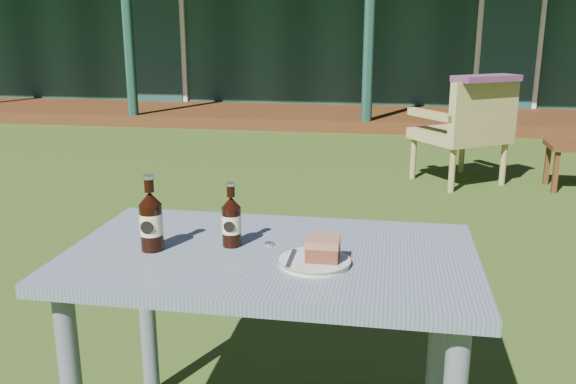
% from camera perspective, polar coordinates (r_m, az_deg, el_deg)
% --- Properties ---
extents(ground, '(80.00, 80.00, 0.00)m').
position_cam_1_polar(ground, '(3.54, 3.59, -7.38)').
color(ground, '#334916').
extents(pavilion, '(15.80, 8.30, 3.45)m').
position_cam_1_polar(pavilion, '(12.65, 8.55, 16.18)').
color(pavilion, '#16392D').
rests_on(pavilion, ground).
extents(cafe_table, '(1.20, 0.70, 0.72)m').
position_cam_1_polar(cafe_table, '(1.84, -1.60, -8.48)').
color(cafe_table, slate).
rests_on(cafe_table, ground).
extents(plate, '(0.20, 0.20, 0.01)m').
position_cam_1_polar(plate, '(1.71, 2.50, -6.48)').
color(plate, silver).
rests_on(plate, cafe_table).
extents(cake_slice, '(0.09, 0.09, 0.06)m').
position_cam_1_polar(cake_slice, '(1.70, 3.28, -5.28)').
color(cake_slice, brown).
rests_on(cake_slice, plate).
extents(fork, '(0.01, 0.14, 0.00)m').
position_cam_1_polar(fork, '(1.70, 0.28, -6.23)').
color(fork, silver).
rests_on(fork, plate).
extents(cola_bottle_near, '(0.06, 0.06, 0.20)m').
position_cam_1_polar(cola_bottle_near, '(1.83, -5.31, -2.71)').
color(cola_bottle_near, black).
rests_on(cola_bottle_near, cafe_table).
extents(cola_bottle_far, '(0.07, 0.07, 0.23)m').
position_cam_1_polar(cola_bottle_far, '(1.83, -12.69, -2.62)').
color(cola_bottle_far, black).
rests_on(cola_bottle_far, cafe_table).
extents(bottle_cap, '(0.03, 0.03, 0.01)m').
position_cam_1_polar(bottle_cap, '(1.85, -1.77, -4.88)').
color(bottle_cap, silver).
rests_on(bottle_cap, cafe_table).
extents(armchair_left, '(0.93, 0.92, 0.92)m').
position_cam_1_polar(armchair_left, '(5.57, 16.42, 5.91)').
color(armchair_left, '#998C4C').
rests_on(armchair_left, ground).
extents(floral_throw, '(0.61, 0.52, 0.05)m').
position_cam_1_polar(floral_throw, '(5.38, 18.09, 10.09)').
color(floral_throw, '#5E2F51').
rests_on(floral_throw, armchair_left).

